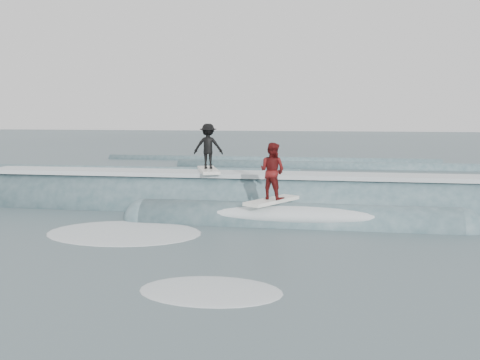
# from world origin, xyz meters

# --- Properties ---
(ground) EXTENTS (160.00, 160.00, 0.00)m
(ground) POSITION_xyz_m (0.00, 0.00, 0.00)
(ground) COLOR #374851
(ground) RESTS_ON ground
(breaking_wave) EXTENTS (22.70, 3.94, 2.33)m
(breaking_wave) POSITION_xyz_m (0.30, 3.94, 0.04)
(breaking_wave) COLOR #37555D
(breaking_wave) RESTS_ON ground
(surfer_black) EXTENTS (1.18, 2.07, 1.59)m
(surfer_black) POSITION_xyz_m (-1.24, 4.30, 1.98)
(surfer_black) COLOR silver
(surfer_black) RESTS_ON ground
(surfer_red) EXTENTS (1.48, 2.01, 1.72)m
(surfer_red) POSITION_xyz_m (1.13, 2.10, 1.43)
(surfer_red) COLOR white
(surfer_red) RESTS_ON ground
(whitewater) EXTENTS (17.06, 7.73, 0.10)m
(whitewater) POSITION_xyz_m (-1.02, -0.05, 0.00)
(whitewater) COLOR silver
(whitewater) RESTS_ON ground
(far_swells) EXTENTS (36.48, 8.65, 0.80)m
(far_swells) POSITION_xyz_m (-1.45, 17.65, 0.00)
(far_swells) COLOR #37555D
(far_swells) RESTS_ON ground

